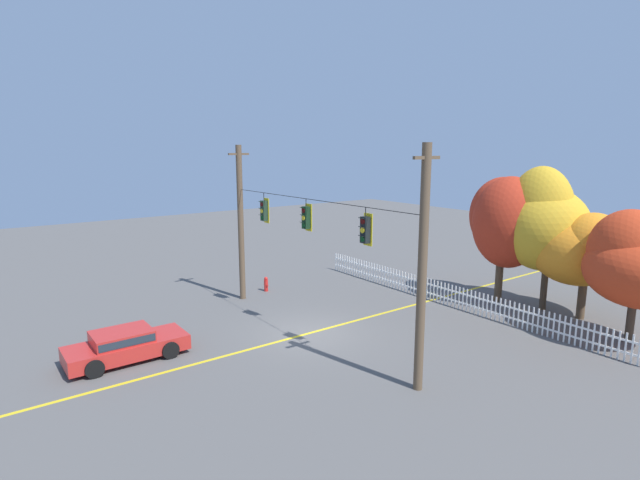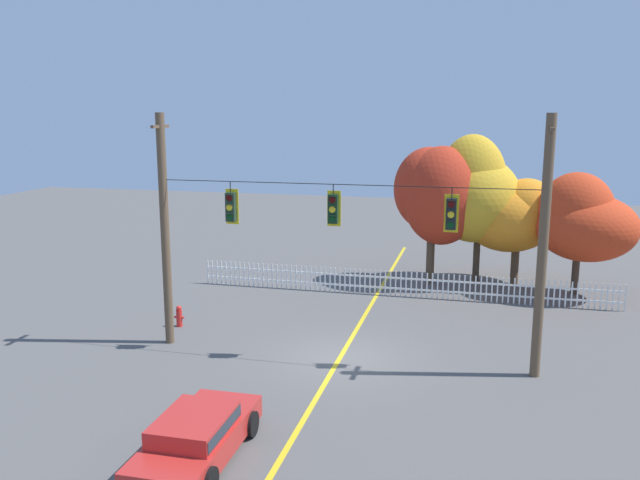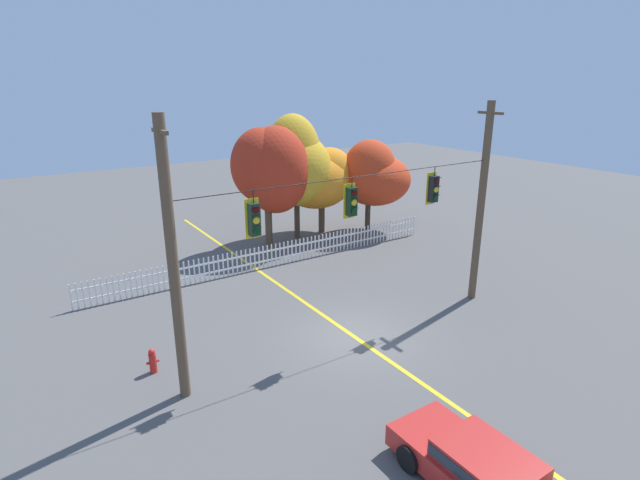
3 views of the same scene
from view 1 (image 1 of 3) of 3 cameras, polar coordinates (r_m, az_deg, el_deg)
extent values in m
plane|color=#565451|center=(21.02, -1.17, -10.80)|extent=(80.00, 80.00, 0.00)
cube|color=gold|center=(21.02, -1.17, -10.78)|extent=(0.16, 36.00, 0.01)
cylinder|color=brown|center=(25.04, -9.23, 1.88)|extent=(0.30, 0.30, 7.86)
cylinder|color=brown|center=(15.50, 11.83, -3.59)|extent=(0.30, 0.30, 7.86)
cube|color=brown|center=(24.76, -9.47, 9.86)|extent=(0.10, 1.10, 0.10)
cube|color=brown|center=(15.04, 12.33, 9.37)|extent=(0.10, 1.10, 0.10)
cylinder|color=black|center=(19.67, -1.23, 4.77)|extent=(11.89, 0.02, 0.02)
cylinder|color=black|center=(22.76, -6.57, 5.04)|extent=(0.03, 0.03, 0.37)
cube|color=yellow|center=(22.90, -6.25, 3.44)|extent=(0.43, 0.02, 1.16)
cube|color=#1E3323|center=(22.83, -6.54, 3.41)|extent=(0.30, 0.24, 0.94)
cylinder|color=#410706|center=(22.73, -6.85, 4.17)|extent=(0.20, 0.03, 0.20)
cube|color=#1E3323|center=(22.70, -6.95, 4.45)|extent=(0.22, 0.12, 0.06)
cylinder|color=yellow|center=(22.77, -6.83, 3.39)|extent=(0.20, 0.03, 0.20)
cube|color=#1E3323|center=(22.73, -6.94, 3.67)|extent=(0.22, 0.12, 0.06)
cylinder|color=#073513|center=(22.81, -6.81, 2.61)|extent=(0.20, 0.03, 0.20)
cube|color=#1E3323|center=(22.77, -6.92, 2.89)|extent=(0.22, 0.12, 0.06)
cylinder|color=black|center=(19.89, -1.64, 4.37)|extent=(0.03, 0.03, 0.32)
cube|color=yellow|center=(20.04, -1.33, 2.65)|extent=(0.43, 0.02, 1.13)
cube|color=black|center=(19.97, -1.63, 2.62)|extent=(0.30, 0.24, 0.91)
cylinder|color=#410706|center=(19.85, -1.96, 3.45)|extent=(0.20, 0.03, 0.20)
cube|color=black|center=(19.81, -2.07, 3.77)|extent=(0.22, 0.12, 0.06)
cylinder|color=yellow|center=(19.89, -1.95, 2.59)|extent=(0.20, 0.03, 0.20)
cube|color=black|center=(19.85, -2.06, 2.91)|extent=(0.22, 0.12, 0.06)
cylinder|color=#073513|center=(19.93, -1.95, 1.73)|extent=(0.20, 0.03, 0.20)
cube|color=black|center=(19.89, -2.06, 2.04)|extent=(0.22, 0.12, 0.06)
cylinder|color=black|center=(17.06, 5.33, 3.28)|extent=(0.03, 0.03, 0.33)
cube|color=yellow|center=(17.24, 5.62, 1.23)|extent=(0.43, 0.02, 1.15)
cube|color=black|center=(17.15, 5.30, 1.18)|extent=(0.30, 0.24, 0.93)
cylinder|color=#410706|center=(17.02, 4.98, 2.17)|extent=(0.20, 0.03, 0.20)
cube|color=black|center=(16.97, 4.87, 2.54)|extent=(0.22, 0.12, 0.06)
cylinder|color=yellow|center=(17.06, 4.96, 1.14)|extent=(0.20, 0.03, 0.20)
cube|color=black|center=(17.02, 4.85, 1.51)|extent=(0.22, 0.12, 0.06)
cylinder|color=#073513|center=(17.12, 4.94, 0.12)|extent=(0.20, 0.03, 0.20)
cube|color=black|center=(17.07, 4.84, 0.48)|extent=(0.22, 0.12, 0.06)
cube|color=white|center=(31.34, 1.85, -2.52)|extent=(0.06, 0.04, 1.10)
cube|color=white|center=(31.17, 2.10, -2.60)|extent=(0.06, 0.04, 1.10)
cube|color=white|center=(31.00, 2.36, -2.67)|extent=(0.06, 0.04, 1.10)
cube|color=white|center=(30.83, 2.62, -2.75)|extent=(0.06, 0.04, 1.10)
cube|color=white|center=(30.66, 2.89, -2.83)|extent=(0.06, 0.04, 1.10)
cube|color=white|center=(30.49, 3.16, -2.91)|extent=(0.06, 0.04, 1.10)
cube|color=white|center=(30.32, 3.43, -2.99)|extent=(0.06, 0.04, 1.10)
cube|color=white|center=(30.16, 3.70, -3.06)|extent=(0.06, 0.04, 1.10)
cube|color=white|center=(29.99, 3.98, -3.15)|extent=(0.06, 0.04, 1.10)
cube|color=white|center=(29.83, 4.26, -3.23)|extent=(0.06, 0.04, 1.10)
cube|color=white|center=(29.66, 4.54, -3.31)|extent=(0.06, 0.04, 1.10)
cube|color=white|center=(29.50, 4.82, -3.39)|extent=(0.06, 0.04, 1.10)
cube|color=white|center=(29.33, 5.11, -3.48)|extent=(0.06, 0.04, 1.10)
cube|color=white|center=(29.17, 5.41, -3.56)|extent=(0.06, 0.04, 1.10)
cube|color=white|center=(29.01, 5.70, -3.65)|extent=(0.06, 0.04, 1.10)
cube|color=white|center=(28.85, 6.00, -3.73)|extent=(0.06, 0.04, 1.10)
cube|color=white|center=(28.69, 6.30, -3.82)|extent=(0.06, 0.04, 1.10)
cube|color=white|center=(28.53, 6.61, -3.91)|extent=(0.06, 0.04, 1.10)
cube|color=white|center=(28.37, 6.92, -4.00)|extent=(0.06, 0.04, 1.10)
cube|color=white|center=(28.22, 7.23, -4.09)|extent=(0.06, 0.04, 1.10)
cube|color=white|center=(28.06, 7.55, -4.18)|extent=(0.06, 0.04, 1.10)
cube|color=white|center=(27.91, 7.87, -4.27)|extent=(0.06, 0.04, 1.10)
cube|color=white|center=(27.75, 8.19, -4.36)|extent=(0.06, 0.04, 1.10)
cube|color=white|center=(27.60, 8.52, -4.46)|extent=(0.06, 0.04, 1.10)
cube|color=white|center=(27.45, 8.85, -4.55)|extent=(0.06, 0.04, 1.10)
cube|color=white|center=(27.29, 9.19, -4.65)|extent=(0.06, 0.04, 1.10)
cube|color=white|center=(27.14, 9.53, -4.74)|extent=(0.06, 0.04, 1.10)
cube|color=white|center=(26.99, 9.87, -4.84)|extent=(0.06, 0.04, 1.10)
cube|color=white|center=(26.85, 10.22, -4.94)|extent=(0.06, 0.04, 1.10)
cube|color=white|center=(26.70, 10.57, -5.04)|extent=(0.06, 0.04, 1.10)
cube|color=white|center=(26.55, 10.92, -5.14)|extent=(0.06, 0.04, 1.10)
cube|color=white|center=(26.41, 11.28, -5.24)|extent=(0.06, 0.04, 1.10)
cube|color=white|center=(26.26, 11.64, -5.34)|extent=(0.06, 0.04, 1.10)
cube|color=white|center=(26.12, 12.01, -5.44)|extent=(0.06, 0.04, 1.10)
cube|color=white|center=(25.98, 12.38, -5.54)|extent=(0.06, 0.04, 1.10)
cube|color=white|center=(25.84, 12.76, -5.65)|extent=(0.06, 0.04, 1.10)
cube|color=white|center=(25.70, 13.14, -5.75)|extent=(0.06, 0.04, 1.10)
cube|color=white|center=(25.56, 13.52, -5.86)|extent=(0.06, 0.04, 1.10)
cube|color=white|center=(25.43, 13.91, -5.97)|extent=(0.06, 0.04, 1.10)
cube|color=white|center=(25.29, 14.30, -6.07)|extent=(0.06, 0.04, 1.10)
cube|color=white|center=(25.16, 14.70, -6.18)|extent=(0.06, 0.04, 1.10)
cube|color=white|center=(25.02, 15.10, -6.29)|extent=(0.06, 0.04, 1.10)
cube|color=white|center=(24.89, 15.50, -6.40)|extent=(0.06, 0.04, 1.10)
cube|color=white|center=(24.76, 15.91, -6.51)|extent=(0.06, 0.04, 1.10)
cube|color=white|center=(24.63, 16.33, -6.63)|extent=(0.06, 0.04, 1.10)
cube|color=white|center=(24.51, 16.75, -6.74)|extent=(0.06, 0.04, 1.10)
cube|color=white|center=(24.38, 17.17, -6.85)|extent=(0.06, 0.04, 1.10)
cube|color=white|center=(24.26, 17.60, -6.97)|extent=(0.06, 0.04, 1.10)
cube|color=white|center=(24.13, 18.03, -7.08)|extent=(0.06, 0.04, 1.10)
cube|color=white|center=(24.01, 18.47, -7.20)|extent=(0.06, 0.04, 1.10)
cube|color=white|center=(23.89, 18.91, -7.32)|extent=(0.06, 0.04, 1.10)
cube|color=white|center=(23.77, 19.36, -7.43)|extent=(0.06, 0.04, 1.10)
cube|color=white|center=(23.65, 19.81, -7.55)|extent=(0.06, 0.04, 1.10)
cube|color=white|center=(23.54, 20.26, -7.67)|extent=(0.06, 0.04, 1.10)
cube|color=white|center=(23.42, 20.72, -7.79)|extent=(0.06, 0.04, 1.10)
cube|color=white|center=(23.31, 21.19, -7.91)|extent=(0.06, 0.04, 1.10)
cube|color=white|center=(23.20, 21.66, -8.03)|extent=(0.06, 0.04, 1.10)
cube|color=white|center=(23.09, 22.13, -8.15)|extent=(0.06, 0.04, 1.10)
cube|color=white|center=(22.98, 22.61, -8.28)|extent=(0.06, 0.04, 1.10)
cube|color=white|center=(22.88, 23.10, -8.40)|extent=(0.06, 0.04, 1.10)
cube|color=white|center=(22.77, 23.59, -8.52)|extent=(0.06, 0.04, 1.10)
cube|color=white|center=(22.67, 24.08, -8.65)|extent=(0.06, 0.04, 1.10)
cube|color=white|center=(22.57, 24.58, -8.77)|extent=(0.06, 0.04, 1.10)
cube|color=white|center=(22.47, 25.08, -8.89)|extent=(0.06, 0.04, 1.10)
cube|color=white|center=(22.38, 25.59, -9.02)|extent=(0.06, 0.04, 1.10)
cube|color=white|center=(22.28, 26.11, -9.14)|extent=(0.06, 0.04, 1.10)
cube|color=white|center=(22.19, 26.62, -9.27)|extent=(0.06, 0.04, 1.10)
cube|color=white|center=(22.10, 27.15, -9.40)|extent=(0.06, 0.04, 1.10)
cube|color=white|center=(22.01, 27.67, -9.52)|extent=(0.06, 0.04, 1.10)
cube|color=white|center=(21.92, 28.21, -9.65)|extent=(0.06, 0.04, 1.10)
cube|color=white|center=(21.83, 28.74, -9.78)|extent=(0.06, 0.04, 1.10)
cube|color=white|center=(21.75, 29.28, -9.90)|extent=(0.06, 0.04, 1.10)
cube|color=white|center=(21.67, 29.83, -10.03)|extent=(0.06, 0.04, 1.10)
cube|color=white|center=(21.59, 30.38, -10.16)|extent=(0.06, 0.04, 1.10)
cube|color=white|center=(21.51, 30.93, -10.28)|extent=(0.06, 0.04, 1.10)
cube|color=white|center=(21.44, 31.49, -10.41)|extent=(0.06, 0.04, 1.10)
cube|color=white|center=(21.36, 32.06, -10.54)|extent=(0.06, 0.04, 1.10)
cube|color=white|center=(21.29, 32.62, -10.66)|extent=(0.06, 0.04, 1.10)
cube|color=white|center=(21.22, 33.20, -10.79)|extent=(0.06, 0.04, 1.10)
cube|color=white|center=(25.24, 14.72, -6.65)|extent=(17.96, 0.03, 0.08)
cube|color=white|center=(25.11, 14.77, -5.64)|extent=(17.96, 0.03, 0.08)
cylinder|color=brown|center=(26.45, 20.18, -3.70)|extent=(0.38, 0.38, 2.86)
ellipsoid|color=#B22D19|center=(25.59, 21.18, 1.92)|extent=(3.54, 3.41, 4.50)
ellipsoid|color=#B22D19|center=(26.15, 20.49, 2.71)|extent=(3.25, 3.08, 3.85)
cylinder|color=#473828|center=(25.90, 24.71, -4.32)|extent=(0.31, 0.31, 2.87)
ellipsoid|color=gold|center=(25.43, 24.72, 1.19)|extent=(4.09, 3.95, 3.99)
ellipsoid|color=gold|center=(25.25, 24.23, 2.76)|extent=(3.14, 2.61, 4.51)
cylinder|color=brown|center=(25.34, 28.24, -5.61)|extent=(0.36, 0.36, 2.29)
ellipsoid|color=orange|center=(24.99, 27.78, -1.10)|extent=(4.22, 3.78, 3.16)
ellipsoid|color=orange|center=(24.45, 29.19, -0.53)|extent=(2.77, 2.74, 2.86)
cylinder|color=#473828|center=(23.39, 32.54, -7.31)|extent=(0.31, 0.31, 2.29)
ellipsoid|color=red|center=(22.62, 32.44, -1.17)|extent=(3.13, 2.75, 3.35)
cube|color=red|center=(19.73, -21.57, -11.63)|extent=(1.72, 4.25, 0.55)
cube|color=red|center=(19.53, -22.10, -10.38)|extent=(1.50, 2.04, 0.42)
cube|color=#232D38|center=(19.53, -22.10, -10.38)|extent=(1.54, 1.96, 0.27)
cylinder|color=black|center=(20.87, -18.65, -10.59)|extent=(0.18, 0.64, 0.64)
cylinder|color=black|center=(19.37, -17.03, -12.18)|extent=(0.18, 0.64, 0.64)
cylinder|color=black|center=(20.30, -25.84, -11.73)|extent=(0.18, 0.64, 0.64)
cylinder|color=black|center=(18.76, -24.80, -13.49)|extent=(0.18, 0.64, 0.64)
cube|color=white|center=(20.68, -16.26, -9.97)|extent=(0.20, 0.04, 0.10)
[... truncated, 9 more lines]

